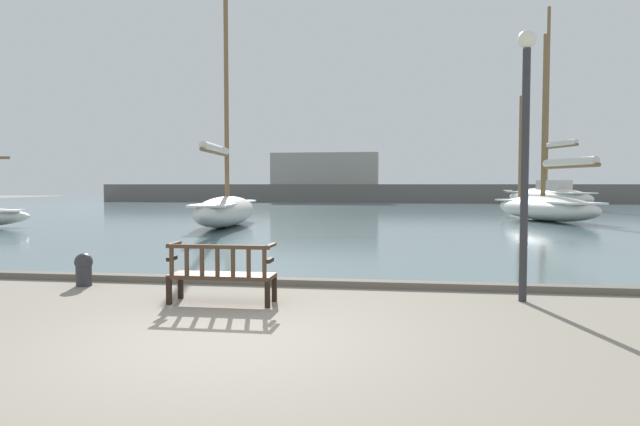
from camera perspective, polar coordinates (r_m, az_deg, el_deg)
name	(u,v)px	position (r m, az deg, el deg)	size (l,w,h in m)	color
ground_plane	(219,344)	(6.76, -10.02, -12.77)	(160.00, 160.00, 0.00)	gray
harbor_water	(381,205)	(50.25, 6.16, 0.82)	(100.00, 80.00, 0.08)	slate
quay_edge_kerb	(288,282)	(10.39, -3.20, -6.89)	(40.00, 0.30, 0.12)	#675F54
park_bench	(221,273)	(8.86, -9.83, -5.93)	(1.60, 0.52, 0.92)	black
sailboat_centre_channel	(226,208)	(24.15, -9.38, 0.49)	(2.77, 8.45, 9.65)	silver
sailboat_far_starboard	(548,194)	(45.23, 21.84, 1.74)	(5.55, 11.42, 14.73)	silver
sailboat_nearest_port	(545,205)	(29.42, 21.60, 0.79)	(4.61, 8.18, 8.91)	silver
mooring_bollard	(84,268)	(11.09, -22.56, -5.11)	(0.32, 0.32, 0.59)	#2D2D33
lamp_post	(525,138)	(9.36, 19.84, 7.06)	(0.28, 0.28, 4.17)	#2D2D33
far_breakwater	(372,189)	(56.07, 5.18, 2.46)	(57.42, 2.40, 4.95)	#66605B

